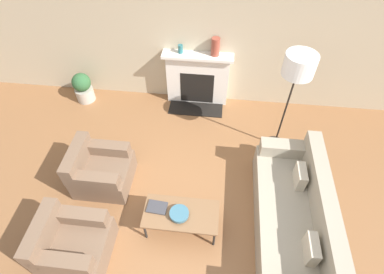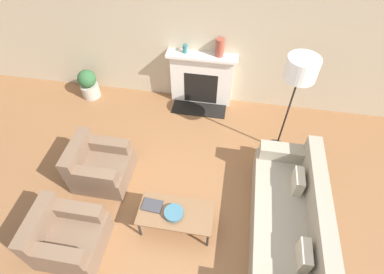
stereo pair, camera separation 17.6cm
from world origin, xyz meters
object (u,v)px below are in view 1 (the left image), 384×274
at_px(mantel_vase_center_left, 215,47).
at_px(fireplace, 197,79).
at_px(floor_lamp, 298,71).
at_px(potted_plant, 83,87).
at_px(mantel_vase_left, 180,49).
at_px(armchair_near, 72,244).
at_px(couch, 295,218).
at_px(bowl, 179,214).
at_px(armchair_far, 100,171).
at_px(coffee_table, 181,215).
at_px(book, 157,207).

bearing_deg(mantel_vase_center_left, fireplace, -177.18).
xyz_separation_m(floor_lamp, potted_plant, (-3.75, 0.81, -1.27)).
bearing_deg(mantel_vase_left, armchair_near, -106.65).
xyz_separation_m(couch, mantel_vase_left, (-1.90, 2.62, 0.84)).
xyz_separation_m(bowl, potted_plant, (-2.29, 2.56, -0.13)).
xyz_separation_m(mantel_vase_center_left, potted_plant, (-2.56, -0.23, -0.94)).
distance_m(couch, bowl, 1.57).
relative_size(fireplace, mantel_vase_center_left, 3.97).
height_order(mantel_vase_left, potted_plant, mantel_vase_left).
xyz_separation_m(armchair_far, mantel_vase_center_left, (1.60, 2.13, 0.95)).
height_order(floor_lamp, mantel_vase_center_left, floor_lamp).
height_order(coffee_table, bowl, bowl).
distance_m(bowl, mantel_vase_center_left, 2.92).
bearing_deg(floor_lamp, potted_plant, 167.80).
height_order(couch, mantel_vase_left, mantel_vase_left).
bearing_deg(floor_lamp, coffee_table, -129.94).
relative_size(coffee_table, bowl, 3.91).
bearing_deg(mantel_vase_left, bowl, -82.99).
bearing_deg(fireplace, mantel_vase_center_left, 2.82).
distance_m(book, mantel_vase_center_left, 2.90).
xyz_separation_m(bowl, book, (-0.31, 0.08, -0.03)).
bearing_deg(book, coffee_table, -4.27).
xyz_separation_m(coffee_table, book, (-0.33, 0.05, 0.04)).
bearing_deg(mantel_vase_left, floor_lamp, -30.07).
bearing_deg(mantel_vase_left, armchair_far, -114.74).
relative_size(bowl, potted_plant, 0.42).
height_order(fireplace, armchair_near, fireplace).
distance_m(couch, floor_lamp, 2.02).
relative_size(couch, book, 8.16).
height_order(fireplace, mantel_vase_left, mantel_vase_left).
height_order(fireplace, mantel_vase_center_left, mantel_vase_center_left).
relative_size(mantel_vase_left, potted_plant, 0.25).
bearing_deg(fireplace, coffee_table, -88.89).
xyz_separation_m(armchair_near, mantel_vase_center_left, (1.60, 3.29, 0.95)).
relative_size(floor_lamp, mantel_vase_center_left, 5.67).
bearing_deg(armchair_far, armchair_near, -180.00).
bearing_deg(armchair_near, mantel_vase_center_left, -25.93).
bearing_deg(mantel_vase_center_left, armchair_near, -115.93).
xyz_separation_m(floor_lamp, mantel_vase_center_left, (-1.19, 1.04, -0.33)).
relative_size(bowl, mantel_vase_center_left, 0.80).
relative_size(fireplace, coffee_table, 1.27).
bearing_deg(mantel_vase_center_left, coffee_table, -95.16).
relative_size(couch, armchair_far, 2.73).
bearing_deg(book, mantel_vase_left, 94.69).
bearing_deg(potted_plant, armchair_far, -63.24).
relative_size(couch, floor_lamp, 1.24).
distance_m(armchair_near, bowl, 1.42).
height_order(fireplace, bowl, fireplace).
bearing_deg(coffee_table, mantel_vase_left, 97.55).
height_order(armchair_far, book, armchair_far).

